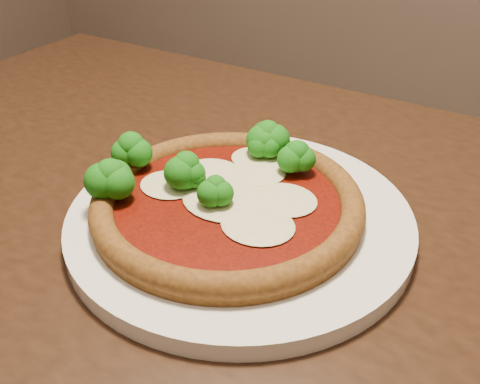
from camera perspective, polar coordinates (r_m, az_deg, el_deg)
The scene contains 3 objects.
dining_table at distance 0.62m, azimuth 0.75°, elevation -9.89°, with size 1.25×0.78×0.75m.
plate at distance 0.53m, azimuth 0.00°, elevation -2.81°, with size 0.34×0.34×0.02m, color silver.
pizza at distance 0.52m, azimuth -1.69°, elevation -0.08°, with size 0.27×0.26×0.06m.
Camera 1 is at (0.44, -0.33, 1.07)m, focal length 40.00 mm.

